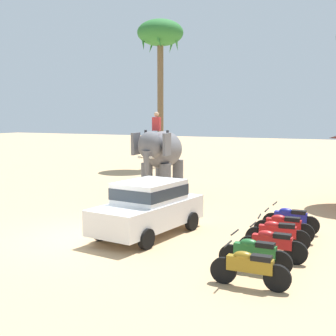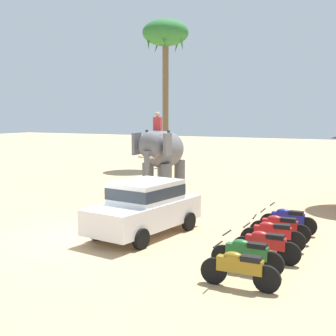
{
  "view_description": "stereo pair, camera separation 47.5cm",
  "coord_description": "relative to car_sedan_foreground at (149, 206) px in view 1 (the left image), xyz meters",
  "views": [
    {
      "loc": [
        8.23,
        -11.37,
        3.79
      ],
      "look_at": [
        0.26,
        5.31,
        1.6
      ],
      "focal_mm": 48.9,
      "sensor_mm": 36.0,
      "label": 1
    },
    {
      "loc": [
        8.65,
        -11.16,
        3.79
      ],
      "look_at": [
        0.26,
        5.31,
        1.6
      ],
      "focal_mm": 48.9,
      "sensor_mm": 36.0,
      "label": 2
    }
  ],
  "objects": [
    {
      "name": "ground_plane",
      "position": [
        -1.62,
        -1.06,
        -0.93
      ],
      "size": [
        120.0,
        120.0,
        0.0
      ],
      "primitive_type": "plane",
      "color": "tan"
    },
    {
      "name": "car_sedan_foreground",
      "position": [
        0.0,
        0.0,
        0.0
      ],
      "size": [
        2.27,
        4.29,
        1.7
      ],
      "color": "white",
      "rests_on": "ground"
    },
    {
      "name": "elephant_with_mahout",
      "position": [
        -2.68,
        6.29,
        1.06
      ],
      "size": [
        1.98,
        3.96,
        3.88
      ],
      "color": "slate",
      "rests_on": "ground"
    },
    {
      "name": "motorcycle_nearest_camera",
      "position": [
        4.06,
        -2.94,
        -0.46
      ],
      "size": [
        1.8,
        0.55,
        0.94
      ],
      "color": "black",
      "rests_on": "ground"
    },
    {
      "name": "motorcycle_second_in_row",
      "position": [
        3.9,
        -1.92,
        -0.46
      ],
      "size": [
        1.8,
        0.55,
        0.94
      ],
      "color": "black",
      "rests_on": "ground"
    },
    {
      "name": "motorcycle_mid_row",
      "position": [
        4.09,
        -0.93,
        -0.46
      ],
      "size": [
        1.8,
        0.55,
        0.94
      ],
      "color": "black",
      "rests_on": "ground"
    },
    {
      "name": "motorcycle_fourth_in_row",
      "position": [
        3.99,
        0.16,
        -0.46
      ],
      "size": [
        1.8,
        0.55,
        0.94
      ],
      "color": "black",
      "rests_on": "ground"
    },
    {
      "name": "motorcycle_far_in_row",
      "position": [
        3.98,
        1.06,
        -0.46
      ],
      "size": [
        1.8,
        0.55,
        0.94
      ],
      "color": "black",
      "rests_on": "ground"
    },
    {
      "name": "motorcycle_end_of_row",
      "position": [
        3.98,
        2.15,
        -0.46
      ],
      "size": [
        1.8,
        0.55,
        0.94
      ],
      "color": "black",
      "rests_on": "ground"
    },
    {
      "name": "palm_tree_behind_elephant",
      "position": [
        -7.86,
        16.64,
        8.04
      ],
      "size": [
        3.2,
        3.2,
        10.28
      ],
      "color": "brown",
      "rests_on": "ground"
    }
  ]
}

